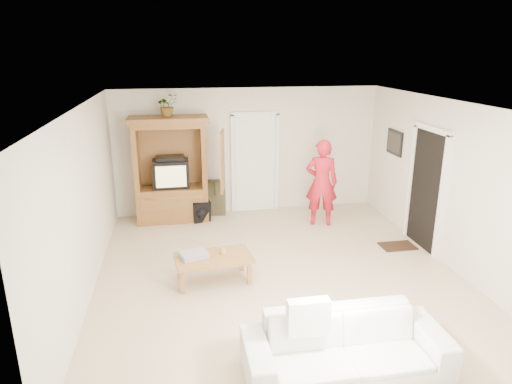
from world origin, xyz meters
TOP-DOWN VIEW (x-y plane):
  - floor at (0.00, 0.00)m, footprint 6.00×6.00m
  - ceiling at (0.00, 0.00)m, footprint 6.00×6.00m
  - wall_back at (0.00, 3.00)m, footprint 5.50×0.00m
  - wall_front at (0.00, -3.00)m, footprint 5.50×0.00m
  - wall_left at (-2.75, 0.00)m, footprint 0.00×6.00m
  - wall_right at (2.75, 0.00)m, footprint 0.00×6.00m
  - armoire at (-1.58, 2.66)m, footprint 1.82×1.14m
  - door_back at (0.15, 2.97)m, footprint 0.85×0.05m
  - doorway_right at (2.73, 0.60)m, footprint 0.05×0.90m
  - framed_picture at (2.73, 1.90)m, footprint 0.03×0.60m
  - doormat at (2.30, 0.60)m, footprint 0.60×0.40m
  - plant at (-1.60, 2.63)m, footprint 0.51×0.49m
  - man at (1.28, 1.90)m, footprint 0.71×0.56m
  - sofa at (0.21, -2.36)m, footprint 2.18×0.85m
  - coffee_table at (-1.01, -0.10)m, footprint 1.18×0.72m
  - towel at (-1.29, -0.10)m, footprint 0.45×0.39m
  - candle at (-0.85, -0.05)m, footprint 0.08×0.08m
  - backpack_black at (-1.04, 2.42)m, footprint 0.39×0.28m
  - backpack_olive at (-0.70, 2.85)m, footprint 0.41×0.33m

SIDE VIEW (x-z plane):
  - floor at x=0.00m, z-range 0.00..0.00m
  - doormat at x=2.30m, z-range 0.00..0.02m
  - backpack_black at x=-1.04m, z-range 0.00..0.43m
  - sofa at x=0.21m, z-range 0.00..0.64m
  - backpack_olive at x=-0.70m, z-range 0.00..0.72m
  - coffee_table at x=-1.01m, z-range 0.15..0.57m
  - towel at x=-1.29m, z-range 0.42..0.50m
  - candle at x=-0.85m, z-range 0.42..0.52m
  - man at x=1.28m, z-range 0.00..1.71m
  - armoire at x=-1.58m, z-range -0.14..1.96m
  - door_back at x=0.15m, z-range 0.00..2.04m
  - doorway_right at x=2.73m, z-range 0.00..2.04m
  - wall_back at x=0.00m, z-range -1.45..4.05m
  - wall_front at x=0.00m, z-range -1.45..4.05m
  - wall_left at x=-2.75m, z-range -1.70..4.30m
  - wall_right at x=2.75m, z-range -1.70..4.30m
  - framed_picture at x=2.73m, z-range 1.36..1.84m
  - plant at x=-1.60m, z-range 2.10..2.54m
  - ceiling at x=0.00m, z-range 2.60..2.60m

